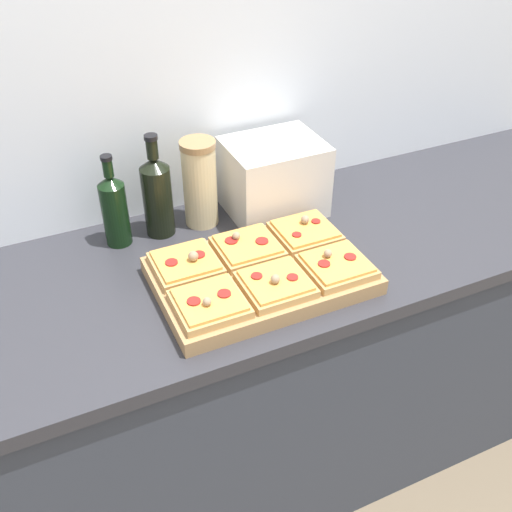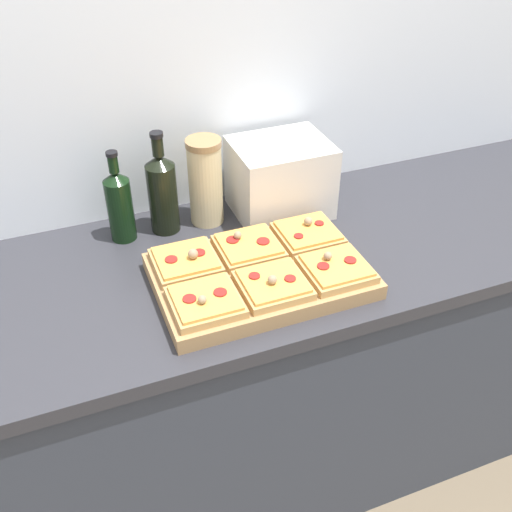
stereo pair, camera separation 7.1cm
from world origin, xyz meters
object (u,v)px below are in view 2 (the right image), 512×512
Objects in this scene: toaster_oven at (280,178)px; wine_bottle at (162,192)px; cutting_board at (260,276)px; olive_oil_bottle at (120,204)px; grain_jar_tall at (205,182)px.

wine_bottle is at bearing 176.05° from toaster_oven.
cutting_board is 0.37m from wine_bottle.
olive_oil_bottle is 0.24m from grain_jar_tall.
toaster_oven reaches higher than cutting_board.
cutting_board is at bearing -49.17° from olive_oil_bottle.
wine_bottle is (-0.16, 0.32, 0.10)m from cutting_board.
olive_oil_bottle is (-0.28, 0.32, 0.09)m from cutting_board.
grain_jar_tall reaches higher than toaster_oven.
wine_bottle reaches higher than grain_jar_tall.
olive_oil_bottle is 0.90× the size of toaster_oven.
grain_jar_tall is at bearing 0.00° from wine_bottle.
cutting_board is 1.78× the size of toaster_oven.
olive_oil_bottle is at bearing 177.07° from toaster_oven.
toaster_oven is at bearing -3.95° from wine_bottle.
toaster_oven is (0.22, -0.02, -0.02)m from grain_jar_tall.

